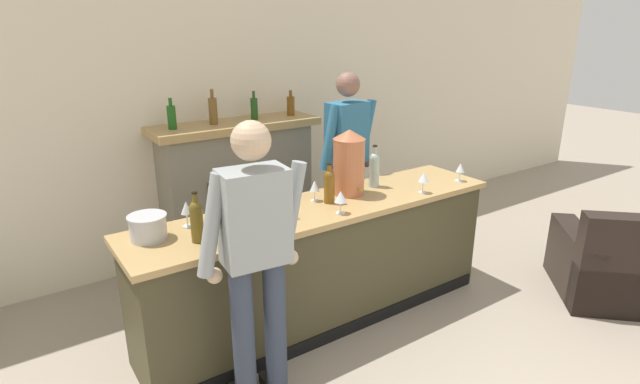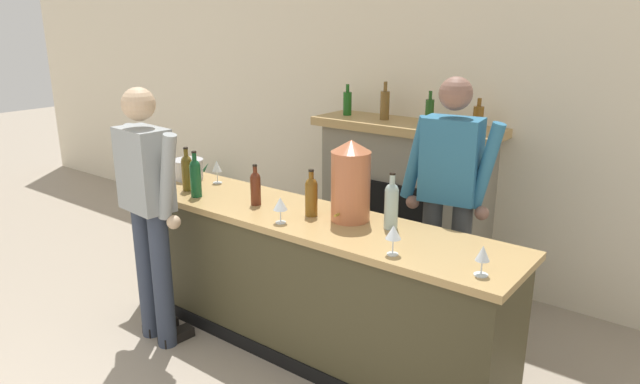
# 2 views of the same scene
# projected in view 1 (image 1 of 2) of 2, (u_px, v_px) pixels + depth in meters

# --- Properties ---
(wall_back_panel) EXTENTS (12.00, 0.07, 2.75)m
(wall_back_panel) POSITION_uv_depth(u_px,v_px,m) (220.00, 115.00, 4.77)
(wall_back_panel) COLOR beige
(wall_back_panel) RESTS_ON ground_plane
(bar_counter) EXTENTS (2.89, 0.65, 0.95)m
(bar_counter) POSITION_uv_depth(u_px,v_px,m) (323.00, 263.00, 3.79)
(bar_counter) COLOR #423C25
(bar_counter) RESTS_ON ground_plane
(fireplace_stone) EXTENTS (1.57, 0.52, 1.66)m
(fireplace_stone) POSITION_uv_depth(u_px,v_px,m) (238.00, 190.00, 4.81)
(fireplace_stone) COLOR gray
(fireplace_stone) RESTS_ON ground_plane
(armchair_black) EXTENTS (1.26, 1.26, 0.84)m
(armchair_black) POSITION_uv_depth(u_px,v_px,m) (621.00, 269.00, 4.15)
(armchair_black) COLOR black
(armchair_black) RESTS_ON ground_plane
(person_customer) EXTENTS (0.66, 0.33, 1.75)m
(person_customer) POSITION_uv_depth(u_px,v_px,m) (256.00, 260.00, 2.76)
(person_customer) COLOR #323B4C
(person_customer) RESTS_ON ground_plane
(person_bartender) EXTENTS (0.65, 0.34, 1.81)m
(person_bartender) POSITION_uv_depth(u_px,v_px,m) (347.00, 163.00, 4.51)
(person_bartender) COLOR #3C3F43
(person_bartender) RESTS_ON ground_plane
(copper_dispenser) EXTENTS (0.25, 0.28, 0.51)m
(copper_dispenser) POSITION_uv_depth(u_px,v_px,m) (349.00, 162.00, 3.81)
(copper_dispenser) COLOR #BB6842
(copper_dispenser) RESTS_ON bar_counter
(ice_bucket_steel) EXTENTS (0.24, 0.24, 0.16)m
(ice_bucket_steel) POSITION_uv_depth(u_px,v_px,m) (148.00, 227.00, 3.05)
(ice_bucket_steel) COLOR silver
(ice_bucket_steel) RESTS_ON bar_counter
(wine_bottle_chardonnay_pale) EXTENTS (0.08, 0.08, 0.32)m
(wine_bottle_chardonnay_pale) POSITION_uv_depth(u_px,v_px,m) (197.00, 219.00, 3.00)
(wine_bottle_chardonnay_pale) COLOR brown
(wine_bottle_chardonnay_pale) RESTS_ON bar_counter
(wine_bottle_rose_blush) EXTENTS (0.07, 0.07, 0.28)m
(wine_bottle_rose_blush) POSITION_uv_depth(u_px,v_px,m) (282.00, 200.00, 3.38)
(wine_bottle_rose_blush) COLOR #592615
(wine_bottle_rose_blush) RESTS_ON bar_counter
(wine_bottle_cabernet_heavy) EXTENTS (0.08, 0.08, 0.33)m
(wine_bottle_cabernet_heavy) POSITION_uv_depth(u_px,v_px,m) (227.00, 217.00, 3.03)
(wine_bottle_cabernet_heavy) COLOR #15512A
(wine_bottle_cabernet_heavy) RESTS_ON bar_counter
(wine_bottle_burgundy_dark) EXTENTS (0.08, 0.08, 0.34)m
(wine_bottle_burgundy_dark) POSITION_uv_depth(u_px,v_px,m) (374.00, 168.00, 4.01)
(wine_bottle_burgundy_dark) COLOR #9FB8B3
(wine_bottle_burgundy_dark) RESTS_ON bar_counter
(wine_bottle_riesling_slim) EXTENTS (0.08, 0.08, 0.30)m
(wine_bottle_riesling_slim) POSITION_uv_depth(u_px,v_px,m) (329.00, 185.00, 3.65)
(wine_bottle_riesling_slim) COLOR brown
(wine_bottle_riesling_slim) RESTS_ON bar_counter
(wine_glass_mid_counter) EXTENTS (0.09, 0.09, 0.16)m
(wine_glass_mid_counter) POSITION_uv_depth(u_px,v_px,m) (340.00, 197.00, 3.45)
(wine_glass_mid_counter) COLOR silver
(wine_glass_mid_counter) RESTS_ON bar_counter
(wine_glass_front_right) EXTENTS (0.07, 0.07, 0.18)m
(wine_glass_front_right) POSITION_uv_depth(u_px,v_px,m) (186.00, 209.00, 3.22)
(wine_glass_front_right) COLOR silver
(wine_glass_front_right) RESTS_ON bar_counter
(wine_glass_back_row) EXTENTS (0.07, 0.07, 0.16)m
(wine_glass_back_row) POSITION_uv_depth(u_px,v_px,m) (460.00, 169.00, 4.16)
(wine_glass_back_row) COLOR silver
(wine_glass_back_row) RESTS_ON bar_counter
(wine_glass_front_left) EXTENTS (0.07, 0.07, 0.16)m
(wine_glass_front_left) POSITION_uv_depth(u_px,v_px,m) (315.00, 186.00, 3.69)
(wine_glass_front_left) COLOR silver
(wine_glass_front_left) RESTS_ON bar_counter
(wine_glass_near_bucket) EXTENTS (0.08, 0.08, 0.17)m
(wine_glass_near_bucket) POSITION_uv_depth(u_px,v_px,m) (424.00, 178.00, 3.87)
(wine_glass_near_bucket) COLOR silver
(wine_glass_near_bucket) RESTS_ON bar_counter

